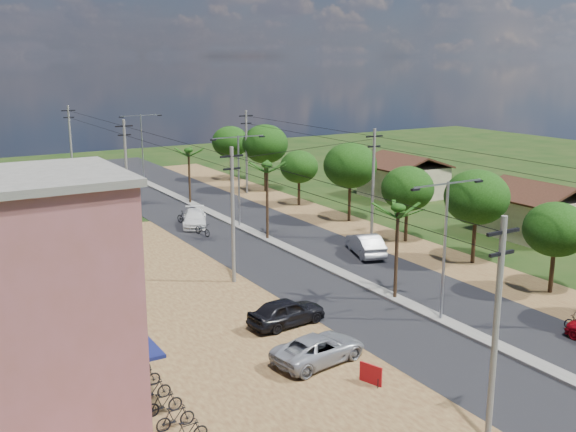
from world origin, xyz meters
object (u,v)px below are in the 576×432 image
at_px(car_white_far, 195,219).
at_px(roadside_sign, 371,374).
at_px(car_silver_mid, 366,245).
at_px(parked_scooter_row, 148,384).
at_px(car_parked_dark, 286,312).
at_px(car_parked_silver, 319,349).

distance_m(car_white_far, roadside_sign, 31.59).
bearing_deg(car_silver_mid, car_white_far, -44.26).
bearing_deg(roadside_sign, car_silver_mid, 33.91).
height_order(car_silver_mid, parked_scooter_row, car_silver_mid).
distance_m(car_parked_dark, roadside_sign, 7.89).
bearing_deg(car_silver_mid, roadside_sign, 72.02).
xyz_separation_m(car_parked_dark, roadside_sign, (-0.24, -7.88, -0.28)).
bearing_deg(car_white_far, car_parked_dark, -77.20).
bearing_deg(parked_scooter_row, roadside_sign, -25.27).
bearing_deg(roadside_sign, car_white_far, 61.87).
xyz_separation_m(car_silver_mid, parked_scooter_row, (-21.31, -12.26, -0.31)).
distance_m(car_white_far, car_parked_silver, 28.67).
distance_m(car_silver_mid, parked_scooter_row, 24.59).
bearing_deg(car_parked_silver, parked_scooter_row, 73.43).
relative_size(car_silver_mid, car_white_far, 1.02).
bearing_deg(car_white_far, car_silver_mid, -39.15).
distance_m(car_white_far, parked_scooter_row, 30.29).
bearing_deg(car_parked_dark, car_parked_silver, 162.72).
height_order(car_parked_dark, roadside_sign, car_parked_dark).
distance_m(car_silver_mid, car_white_far, 16.52).
distance_m(roadside_sign, parked_scooter_row, 9.98).
bearing_deg(car_parked_dark, car_silver_mid, -59.62).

